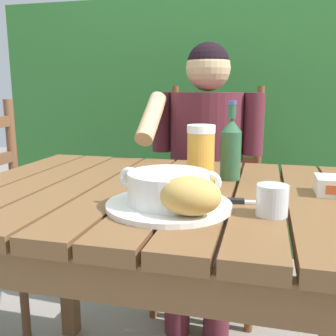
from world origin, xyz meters
name	(u,v)px	position (x,y,z in m)	size (l,w,h in m)	color
dining_table	(165,227)	(0.00, 0.00, 0.67)	(1.12, 0.83, 0.78)	brown
hedge_backdrop	(235,84)	(0.05, 1.72, 1.08)	(2.90, 0.86, 2.49)	#307131
chair_near_diner	(210,199)	(0.01, 0.86, 0.51)	(0.47, 0.47, 1.06)	brown
person_eating	(204,163)	(0.01, 0.65, 0.73)	(0.48, 0.47, 1.24)	#57212A
serving_plate	(169,205)	(0.05, -0.17, 0.79)	(0.28, 0.28, 0.01)	white
soup_bowl	(169,187)	(0.05, -0.17, 0.83)	(0.23, 0.18, 0.08)	white
bread_roll	(190,196)	(0.12, -0.24, 0.83)	(0.13, 0.10, 0.08)	tan
beer_glass	(201,155)	(0.09, 0.07, 0.86)	(0.08, 0.08, 0.17)	gold
beer_bottle	(231,148)	(0.16, 0.14, 0.87)	(0.06, 0.06, 0.23)	#2D5A39
water_glass_small	(272,200)	(0.28, -0.17, 0.81)	(0.07, 0.07, 0.07)	silver
table_knife	(243,202)	(0.21, -0.10, 0.78)	(0.14, 0.04, 0.01)	silver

